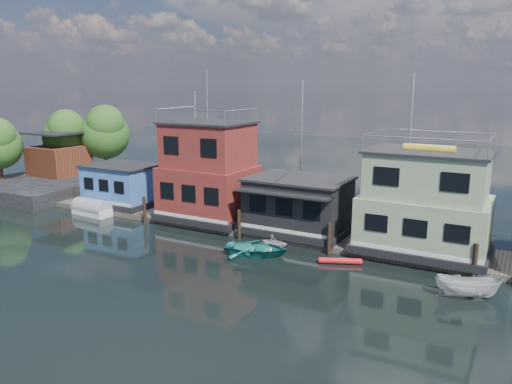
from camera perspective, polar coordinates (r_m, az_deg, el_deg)
The scene contains 14 objects.
ground at distance 27.70m, azimuth -4.63°, elevation -11.69°, with size 160.00×160.00×0.00m, color black.
dock at distance 37.57m, azimuth 5.52°, elevation -4.83°, with size 48.00×5.00×0.40m, color #595147.
houseboat_blue at distance 46.93m, azimuth -15.02°, elevation 0.81°, with size 6.40×4.90×3.66m.
houseboat_red at distance 40.64m, azimuth -5.43°, elevation 2.16°, with size 7.40×5.90×11.86m.
houseboat_dark at distance 37.15m, azimuth 4.87°, elevation -1.46°, with size 7.40×6.10×4.06m.
houseboat_green at distance 34.37m, azimuth 18.75°, elevation -1.29°, with size 8.40×5.90×7.03m.
pilings at distance 35.00m, azimuth 3.22°, elevation -4.55°, with size 42.28×0.28×2.20m.
background_masts at distance 40.52m, azimuth 15.29°, elevation 3.82°, with size 36.40×0.16×12.00m.
shore at distance 58.49m, azimuth -21.51°, elevation 3.98°, with size 12.40×15.72×8.24m.
dinghy_teal at distance 33.51m, azimuth 0.03°, elevation -6.48°, with size 3.05×4.28×0.89m, color teal.
tarp_runabout at distance 45.66m, azimuth -18.25°, elevation -1.82°, with size 3.82×1.75×1.51m.
red_kayak at distance 32.45m, azimuth 9.61°, elevation -7.77°, with size 0.40×0.40×2.72m, color red.
motorboat at distance 29.33m, azimuth 23.07°, elevation -9.92°, with size 1.27×3.37×1.30m, color silver.
dinghy_white at distance 34.59m, azimuth 2.00°, elevation -5.73°, with size 1.74×2.01×1.06m, color silver.
Camera 1 is at (14.08, -21.02, 11.29)m, focal length 35.00 mm.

